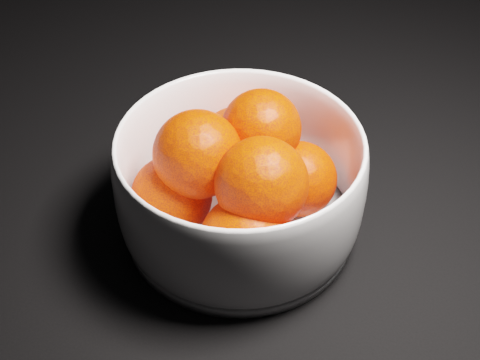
# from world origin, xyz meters

# --- Properties ---
(bowl) EXTENTS (0.22, 0.22, 0.11)m
(bowl) POSITION_xyz_m (-0.23, 0.25, 0.06)
(bowl) COLOR white
(bowl) RESTS_ON ground
(orange_pile) EXTENTS (0.18, 0.20, 0.12)m
(orange_pile) POSITION_xyz_m (-0.23, 0.24, 0.07)
(orange_pile) COLOR red
(orange_pile) RESTS_ON bowl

